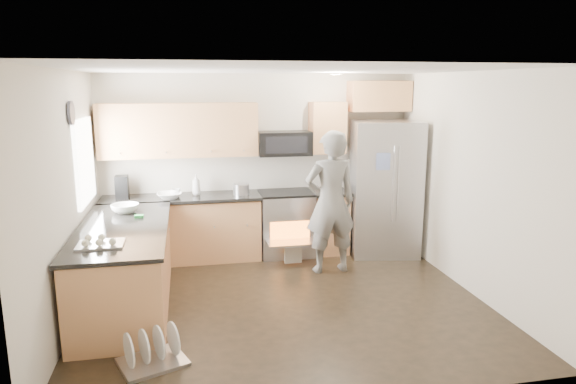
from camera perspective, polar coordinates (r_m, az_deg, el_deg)
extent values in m
plane|color=black|center=(6.03, -0.45, -12.08)|extent=(4.50, 4.50, 0.00)
cube|color=beige|center=(7.57, -3.32, 3.13)|extent=(4.50, 0.04, 2.60)
cube|color=beige|center=(3.75, 5.31, -6.03)|extent=(4.50, 0.04, 2.60)
cube|color=beige|center=(5.67, -23.43, -0.82)|extent=(0.04, 4.00, 2.60)
cube|color=beige|center=(6.43, 19.61, 0.89)|extent=(0.04, 4.00, 2.60)
cube|color=white|center=(5.51, -0.50, 13.45)|extent=(4.50, 4.00, 0.04)
cube|color=white|center=(6.59, -21.68, 3.19)|extent=(0.04, 1.00, 1.00)
cylinder|color=#FFECCC|center=(6.80, 5.38, 12.97)|extent=(0.14, 0.14, 0.02)
cylinder|color=#474754|center=(5.99, -22.94, 8.09)|extent=(0.03, 0.26, 0.26)
cube|color=#C37A4E|center=(7.39, -11.60, -4.18)|extent=(2.15, 0.60, 0.87)
cube|color=black|center=(7.27, -11.75, -0.64)|extent=(2.19, 0.64, 0.04)
cube|color=#C37A4E|center=(7.67, 4.50, -3.39)|extent=(0.50, 0.60, 0.87)
cube|color=black|center=(7.55, 4.58, 0.03)|extent=(0.54, 0.64, 0.04)
cube|color=#C37A4E|center=(7.28, -12.02, 6.73)|extent=(2.16, 0.33, 0.74)
cube|color=#C37A4E|center=(7.55, 4.40, 7.14)|extent=(0.50, 0.33, 0.74)
cube|color=#C37A4E|center=(7.78, 10.09, 10.45)|extent=(0.90, 0.33, 0.44)
imported|color=white|center=(7.16, -13.03, -0.39)|extent=(0.34, 0.34, 0.08)
imported|color=white|center=(7.31, -10.17, 0.83)|extent=(0.11, 0.12, 0.30)
imported|color=white|center=(7.27, -12.38, -0.08)|extent=(0.13, 0.13, 0.11)
cylinder|color=#B7B7BC|center=(7.24, -5.23, 0.30)|extent=(0.23, 0.23, 0.15)
cube|color=black|center=(7.32, -17.97, 0.52)|extent=(0.17, 0.20, 0.31)
cylinder|color=#B7B7BC|center=(7.66, 4.86, 0.62)|extent=(0.09, 0.09, 0.07)
cube|color=#C37A4E|center=(6.05, -17.60, -8.14)|extent=(0.90, 2.30, 0.87)
cube|color=black|center=(5.91, -17.88, -3.85)|extent=(0.96, 2.36, 0.04)
imported|color=white|center=(6.52, -17.65, -1.74)|extent=(0.33, 0.33, 0.10)
cube|color=green|center=(6.24, -16.23, -2.61)|extent=(0.10, 0.07, 0.03)
cube|color=#B7B7BC|center=(5.28, -20.13, -5.13)|extent=(0.43, 0.33, 0.09)
cube|color=#B7B7BC|center=(7.50, -0.25, -3.59)|extent=(0.76, 0.62, 0.90)
cube|color=black|center=(7.39, -0.25, -0.11)|extent=(0.76, 0.60, 0.03)
cube|color=orange|center=(7.21, 0.23, -4.63)|extent=(0.56, 0.02, 0.34)
cube|color=#B7B7BC|center=(7.09, 0.50, -5.66)|extent=(0.70, 0.34, 0.03)
cube|color=silver|center=(7.08, 0.58, -6.82)|extent=(0.24, 0.03, 0.28)
cube|color=black|center=(7.39, -0.44, 5.43)|extent=(0.76, 0.40, 0.34)
cube|color=#B7B7BC|center=(7.56, 10.71, 0.39)|extent=(1.06, 0.89, 1.94)
cylinder|color=#B7B7BC|center=(7.18, 11.64, 0.86)|extent=(0.03, 0.03, 1.06)
cylinder|color=#B7B7BC|center=(7.20, 12.11, 0.88)|extent=(0.03, 0.03, 1.06)
cube|color=pink|center=(7.32, 13.31, -0.69)|extent=(0.25, 0.05, 0.32)
cube|color=#8094CE|center=(7.07, 10.55, 3.34)|extent=(0.19, 0.04, 0.23)
imported|color=slate|center=(6.71, 4.74, -1.15)|extent=(0.71, 0.49, 1.88)
cube|color=#B7B7BC|center=(4.98, -14.80, -17.81)|extent=(0.68, 0.62, 0.03)
cylinder|color=white|center=(4.85, -17.25, -16.48)|extent=(0.13, 0.30, 0.31)
cylinder|color=white|center=(4.88, -15.69, -16.19)|extent=(0.13, 0.30, 0.31)
cylinder|color=white|center=(4.91, -14.14, -15.90)|extent=(0.13, 0.30, 0.31)
cylinder|color=white|center=(4.95, -12.63, -15.60)|extent=(0.13, 0.30, 0.31)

